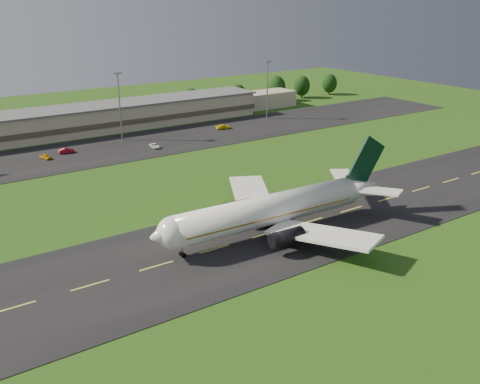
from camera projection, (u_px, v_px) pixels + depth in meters
ground at (265, 235)px, 98.14m from camera, size 360.00×360.00×0.00m
taxiway at (265, 234)px, 98.12m from camera, size 220.00×30.00×0.10m
apron at (117, 148)px, 154.16m from camera, size 260.00×30.00×0.10m
airliner at (273, 210)px, 97.30m from camera, size 51.29×42.15×15.57m
terminal at (106, 117)px, 174.99m from camera, size 145.00×16.00×8.40m
light_mast_centre at (119, 98)px, 158.66m from camera, size 2.40×1.20×20.35m
light_mast_east at (267, 83)px, 187.57m from camera, size 2.40×1.20×20.35m
tree_line at (185, 100)px, 200.23m from camera, size 197.04×8.39×10.32m
service_vehicle_a at (46, 157)px, 143.49m from camera, size 2.66×4.05×1.28m
service_vehicle_b at (67, 151)px, 148.85m from camera, size 4.42×1.92×1.41m
service_vehicle_c at (155, 146)px, 154.12m from camera, size 2.23×4.52×1.23m
service_vehicle_d at (223, 127)px, 176.16m from camera, size 5.19×2.74×1.43m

